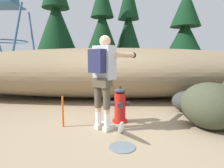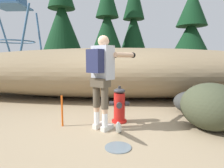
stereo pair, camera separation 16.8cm
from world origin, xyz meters
name	(u,v)px [view 1 (the left image)]	position (x,y,z in m)	size (l,w,h in m)	color
ground_plane	(113,129)	(0.00, 0.00, -0.02)	(56.00, 56.00, 0.04)	#998466
dirt_embankment	(114,73)	(0.00, 3.10, 0.83)	(14.07, 3.20, 1.66)	#897556
fire_hydrant	(120,106)	(0.13, 0.38, 0.34)	(0.41, 0.36, 0.75)	red
hydrant_water_jet	(121,131)	(0.13, -0.35, 0.08)	(0.39, 1.23, 0.68)	silver
utility_worker	(104,71)	(-0.16, -0.03, 1.08)	(0.88, 1.01, 1.71)	beige
boulder_mid	(210,105)	(1.81, 0.06, 0.43)	(1.02, 1.12, 0.86)	#3B402C
boulder_outlier	(189,102)	(1.83, 1.14, 0.26)	(0.75, 0.81, 0.52)	#343634
pine_tree_far_left	(56,16)	(-3.49, 8.43, 3.83)	(2.49, 2.49, 7.01)	#47331E
pine_tree_left	(102,24)	(-0.65, 7.31, 3.16)	(1.94, 1.94, 5.67)	#47331E
pine_tree_center	(128,27)	(0.84, 8.23, 3.18)	(1.93, 1.93, 6.05)	#47331E
pine_tree_right	(185,33)	(3.95, 7.56, 2.72)	(2.53, 2.53, 5.13)	#47331E
survey_stake	(63,112)	(-0.96, 0.07, 0.30)	(0.04, 0.04, 0.60)	#E55914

